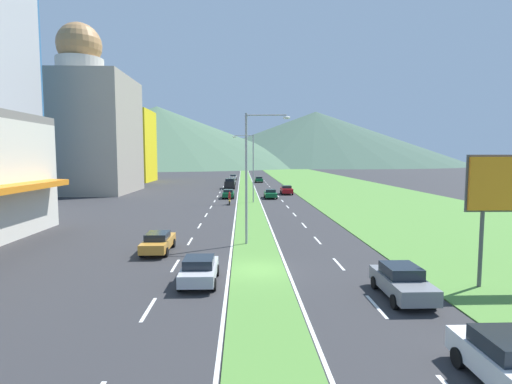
# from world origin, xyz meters

# --- Properties ---
(ground_plane) EXTENTS (600.00, 600.00, 0.00)m
(ground_plane) POSITION_xyz_m (0.00, 0.00, 0.00)
(ground_plane) COLOR #2D2D30
(grass_median) EXTENTS (3.20, 240.00, 0.06)m
(grass_median) POSITION_xyz_m (0.00, 60.00, 0.03)
(grass_median) COLOR #518438
(grass_median) RESTS_ON ground_plane
(grass_verge_right) EXTENTS (24.00, 240.00, 0.06)m
(grass_verge_right) POSITION_xyz_m (20.60, 60.00, 0.03)
(grass_verge_right) COLOR #518438
(grass_verge_right) RESTS_ON ground_plane
(lane_dash_left_2) EXTENTS (0.16, 2.80, 0.01)m
(lane_dash_left_2) POSITION_xyz_m (-5.10, -5.81, 0.01)
(lane_dash_left_2) COLOR silver
(lane_dash_left_2) RESTS_ON ground_plane
(lane_dash_left_3) EXTENTS (0.16, 2.80, 0.01)m
(lane_dash_left_3) POSITION_xyz_m (-5.10, 1.29, 0.01)
(lane_dash_left_3) COLOR silver
(lane_dash_left_3) RESTS_ON ground_plane
(lane_dash_left_4) EXTENTS (0.16, 2.80, 0.01)m
(lane_dash_left_4) POSITION_xyz_m (-5.10, 8.39, 0.01)
(lane_dash_left_4) COLOR silver
(lane_dash_left_4) RESTS_ON ground_plane
(lane_dash_left_5) EXTENTS (0.16, 2.80, 0.01)m
(lane_dash_left_5) POSITION_xyz_m (-5.10, 15.48, 0.01)
(lane_dash_left_5) COLOR silver
(lane_dash_left_5) RESTS_ON ground_plane
(lane_dash_left_6) EXTENTS (0.16, 2.80, 0.01)m
(lane_dash_left_6) POSITION_xyz_m (-5.10, 22.58, 0.01)
(lane_dash_left_6) COLOR silver
(lane_dash_left_6) RESTS_ON ground_plane
(lane_dash_left_7) EXTENTS (0.16, 2.80, 0.01)m
(lane_dash_left_7) POSITION_xyz_m (-5.10, 29.68, 0.01)
(lane_dash_left_7) COLOR silver
(lane_dash_left_7) RESTS_ON ground_plane
(lane_dash_left_8) EXTENTS (0.16, 2.80, 0.01)m
(lane_dash_left_8) POSITION_xyz_m (-5.10, 36.78, 0.01)
(lane_dash_left_8) COLOR silver
(lane_dash_left_8) RESTS_ON ground_plane
(lane_dash_left_9) EXTENTS (0.16, 2.80, 0.01)m
(lane_dash_left_9) POSITION_xyz_m (-5.10, 43.87, 0.01)
(lane_dash_left_9) COLOR silver
(lane_dash_left_9) RESTS_ON ground_plane
(lane_dash_left_10) EXTENTS (0.16, 2.80, 0.01)m
(lane_dash_left_10) POSITION_xyz_m (-5.10, 50.97, 0.01)
(lane_dash_left_10) COLOR silver
(lane_dash_left_10) RESTS_ON ground_plane
(lane_dash_left_11) EXTENTS (0.16, 2.80, 0.01)m
(lane_dash_left_11) POSITION_xyz_m (-5.10, 58.07, 0.01)
(lane_dash_left_11) COLOR silver
(lane_dash_left_11) RESTS_ON ground_plane
(lane_dash_left_12) EXTENTS (0.16, 2.80, 0.01)m
(lane_dash_left_12) POSITION_xyz_m (-5.10, 65.16, 0.01)
(lane_dash_left_12) COLOR silver
(lane_dash_left_12) RESTS_ON ground_plane
(lane_dash_left_13) EXTENTS (0.16, 2.80, 0.01)m
(lane_dash_left_13) POSITION_xyz_m (-5.10, 72.26, 0.01)
(lane_dash_left_13) COLOR silver
(lane_dash_left_13) RESTS_ON ground_plane
(lane_dash_left_14) EXTENTS (0.16, 2.80, 0.01)m
(lane_dash_left_14) POSITION_xyz_m (-5.10, 79.36, 0.01)
(lane_dash_left_14) COLOR silver
(lane_dash_left_14) RESTS_ON ground_plane
(lane_dash_left_15) EXTENTS (0.16, 2.80, 0.01)m
(lane_dash_left_15) POSITION_xyz_m (-5.10, 86.45, 0.01)
(lane_dash_left_15) COLOR silver
(lane_dash_left_15) RESTS_ON ground_plane
(lane_dash_right_2) EXTENTS (0.16, 2.80, 0.01)m
(lane_dash_right_2) POSITION_xyz_m (5.10, -5.81, 0.01)
(lane_dash_right_2) COLOR silver
(lane_dash_right_2) RESTS_ON ground_plane
(lane_dash_right_3) EXTENTS (0.16, 2.80, 0.01)m
(lane_dash_right_3) POSITION_xyz_m (5.10, 1.29, 0.01)
(lane_dash_right_3) COLOR silver
(lane_dash_right_3) RESTS_ON ground_plane
(lane_dash_right_4) EXTENTS (0.16, 2.80, 0.01)m
(lane_dash_right_4) POSITION_xyz_m (5.10, 8.39, 0.01)
(lane_dash_right_4) COLOR silver
(lane_dash_right_4) RESTS_ON ground_plane
(lane_dash_right_5) EXTENTS (0.16, 2.80, 0.01)m
(lane_dash_right_5) POSITION_xyz_m (5.10, 15.48, 0.01)
(lane_dash_right_5) COLOR silver
(lane_dash_right_5) RESTS_ON ground_plane
(lane_dash_right_6) EXTENTS (0.16, 2.80, 0.01)m
(lane_dash_right_6) POSITION_xyz_m (5.10, 22.58, 0.01)
(lane_dash_right_6) COLOR silver
(lane_dash_right_6) RESTS_ON ground_plane
(lane_dash_right_7) EXTENTS (0.16, 2.80, 0.01)m
(lane_dash_right_7) POSITION_xyz_m (5.10, 29.68, 0.01)
(lane_dash_right_7) COLOR silver
(lane_dash_right_7) RESTS_ON ground_plane
(lane_dash_right_8) EXTENTS (0.16, 2.80, 0.01)m
(lane_dash_right_8) POSITION_xyz_m (5.10, 36.78, 0.01)
(lane_dash_right_8) COLOR silver
(lane_dash_right_8) RESTS_ON ground_plane
(lane_dash_right_9) EXTENTS (0.16, 2.80, 0.01)m
(lane_dash_right_9) POSITION_xyz_m (5.10, 43.87, 0.01)
(lane_dash_right_9) COLOR silver
(lane_dash_right_9) RESTS_ON ground_plane
(lane_dash_right_10) EXTENTS (0.16, 2.80, 0.01)m
(lane_dash_right_10) POSITION_xyz_m (5.10, 50.97, 0.01)
(lane_dash_right_10) COLOR silver
(lane_dash_right_10) RESTS_ON ground_plane
(lane_dash_right_11) EXTENTS (0.16, 2.80, 0.01)m
(lane_dash_right_11) POSITION_xyz_m (5.10, 58.07, 0.01)
(lane_dash_right_11) COLOR silver
(lane_dash_right_11) RESTS_ON ground_plane
(lane_dash_right_12) EXTENTS (0.16, 2.80, 0.01)m
(lane_dash_right_12) POSITION_xyz_m (5.10, 65.16, 0.01)
(lane_dash_right_12) COLOR silver
(lane_dash_right_12) RESTS_ON ground_plane
(lane_dash_right_13) EXTENTS (0.16, 2.80, 0.01)m
(lane_dash_right_13) POSITION_xyz_m (5.10, 72.26, 0.01)
(lane_dash_right_13) COLOR silver
(lane_dash_right_13) RESTS_ON ground_plane
(lane_dash_right_14) EXTENTS (0.16, 2.80, 0.01)m
(lane_dash_right_14) POSITION_xyz_m (5.10, 79.36, 0.01)
(lane_dash_right_14) COLOR silver
(lane_dash_right_14) RESTS_ON ground_plane
(lane_dash_right_15) EXTENTS (0.16, 2.80, 0.01)m
(lane_dash_right_15) POSITION_xyz_m (5.10, 86.45, 0.01)
(lane_dash_right_15) COLOR silver
(lane_dash_right_15) RESTS_ON ground_plane
(edge_line_median_left) EXTENTS (0.16, 240.00, 0.01)m
(edge_line_median_left) POSITION_xyz_m (-1.75, 60.00, 0.01)
(edge_line_median_left) COLOR silver
(edge_line_median_left) RESTS_ON ground_plane
(edge_line_median_right) EXTENTS (0.16, 240.00, 0.01)m
(edge_line_median_right) POSITION_xyz_m (1.75, 60.00, 0.01)
(edge_line_median_right) COLOR silver
(edge_line_median_right) RESTS_ON ground_plane
(domed_building) EXTENTS (17.71, 17.71, 30.61)m
(domed_building) POSITION_xyz_m (-30.28, 52.24, 12.01)
(domed_building) COLOR #9E9384
(domed_building) RESTS_ON ground_plane
(midrise_colored) EXTENTS (13.75, 13.75, 18.63)m
(midrise_colored) POSITION_xyz_m (-31.71, 83.70, 9.31)
(midrise_colored) COLOR yellow
(midrise_colored) RESTS_ON ground_plane
(hill_far_left) EXTENTS (214.15, 214.15, 39.84)m
(hill_far_left) POSITION_xyz_m (-57.95, 250.81, 19.92)
(hill_far_left) COLOR #47664C
(hill_far_left) RESTS_ON ground_plane
(hill_far_center) EXTENTS (217.50, 217.50, 23.69)m
(hill_far_center) POSITION_xyz_m (31.12, 299.59, 11.84)
(hill_far_center) COLOR #47664C
(hill_far_center) RESTS_ON ground_plane
(hill_far_right) EXTENTS (222.93, 222.93, 40.86)m
(hill_far_right) POSITION_xyz_m (56.02, 288.81, 20.43)
(hill_far_right) COLOR #3D5647
(hill_far_right) RESTS_ON ground_plane
(street_lamp_near) EXTENTS (3.37, 0.48, 9.96)m
(street_lamp_near) POSITION_xyz_m (-0.27, 7.12, 5.74)
(street_lamp_near) COLOR #99999E
(street_lamp_near) RESTS_ON ground_plane
(street_lamp_mid) EXTENTS (3.08, 0.29, 9.84)m
(street_lamp_mid) POSITION_xyz_m (0.33, 34.80, 5.64)
(street_lamp_mid) COLOR #99999E
(street_lamp_mid) RESTS_ON ground_plane
(car_0) EXTENTS (1.93, 4.05, 1.43)m
(car_0) POSITION_xyz_m (-3.24, -2.18, 0.73)
(car_0) COLOR #B2B2B7
(car_0) RESTS_ON ground_plane
(car_1) EXTENTS (2.02, 4.35, 1.54)m
(car_1) POSITION_xyz_m (6.90, 47.30, 0.79)
(car_1) COLOR maroon
(car_1) RESTS_ON ground_plane
(car_2) EXTENTS (1.99, 4.68, 1.43)m
(car_2) POSITION_xyz_m (3.59, 40.74, 0.74)
(car_2) COLOR #0C5128
(car_2) RESTS_ON ground_plane
(car_3) EXTENTS (1.96, 4.34, 1.55)m
(car_3) POSITION_xyz_m (6.68, -4.72, 0.78)
(car_3) COLOR slate
(car_3) RESTS_ON ground_plane
(car_4) EXTENTS (1.93, 4.27, 1.53)m
(car_4) POSITION_xyz_m (-3.52, 90.08, 0.78)
(car_4) COLOR silver
(car_4) RESTS_ON ground_plane
(car_5) EXTENTS (1.93, 4.25, 1.39)m
(car_5) POSITION_xyz_m (-3.48, 70.98, 0.73)
(car_5) COLOR slate
(car_5) RESTS_ON ground_plane
(car_6) EXTENTS (1.87, 4.21, 1.56)m
(car_6) POSITION_xyz_m (6.80, -12.33, 0.79)
(car_6) COLOR silver
(car_6) RESTS_ON ground_plane
(car_7) EXTENTS (2.00, 4.14, 1.46)m
(car_7) POSITION_xyz_m (3.34, 79.46, 0.75)
(car_7) COLOR #0C5128
(car_7) RESTS_ON ground_plane
(car_8) EXTENTS (1.87, 4.37, 1.42)m
(car_8) POSITION_xyz_m (-3.18, 41.06, 0.74)
(car_8) COLOR #0C5128
(car_8) RESTS_ON ground_plane
(car_9) EXTENTS (1.86, 4.63, 1.42)m
(car_9) POSITION_xyz_m (-6.88, 4.89, 0.73)
(car_9) COLOR #C6842D
(car_9) RESTS_ON ground_plane
(pickup_truck_0) EXTENTS (2.18, 5.40, 2.00)m
(pickup_truck_0) POSITION_xyz_m (-3.56, 60.22, 0.98)
(pickup_truck_0) COLOR black
(pickup_truck_0) RESTS_ON ground_plane
(motorcycle_rider) EXTENTS (0.36, 2.00, 1.80)m
(motorcycle_rider) POSITION_xyz_m (-2.72, 32.35, 0.75)
(motorcycle_rider) COLOR black
(motorcycle_rider) RESTS_ON ground_plane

